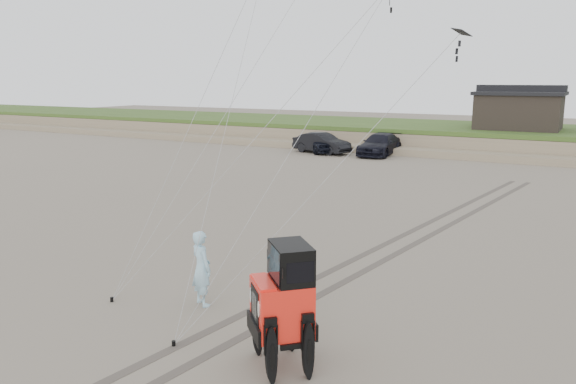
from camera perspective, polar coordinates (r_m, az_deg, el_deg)
name	(u,v)px	position (r m, az deg, el deg)	size (l,w,h in m)	color
ground	(204,321)	(13.56, -8.54, -12.83)	(160.00, 160.00, 0.00)	#6B6054
dune_ridge	(491,139)	(48.06, 19.93, 5.12)	(160.00, 14.25, 1.73)	#7A6B54
cabin	(519,109)	(47.11, 22.44, 7.78)	(6.40, 5.40, 3.35)	black
truck_a	(320,142)	(43.30, 3.27, 5.14)	(1.91, 4.74, 1.61)	black
truck_b	(322,143)	(42.66, 3.44, 4.99)	(1.62, 4.64, 1.53)	black
truck_c	(380,144)	(42.04, 9.30, 4.78)	(2.19, 5.38, 1.56)	black
jeep	(282,319)	(11.13, -0.65, -12.73)	(2.29, 5.32, 1.98)	#FC2618
man	(202,268)	(14.14, -8.78, -7.65)	(0.70, 0.46, 1.91)	#89C0D5
stake_main	(112,299)	(15.13, -17.47, -10.37)	(0.08, 0.08, 0.12)	black
stake_aux	(174,343)	(12.50, -11.55, -14.84)	(0.08, 0.08, 0.12)	black
tire_tracks	(397,246)	(19.41, 10.99, -5.37)	(5.22, 29.74, 0.01)	#4C443D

